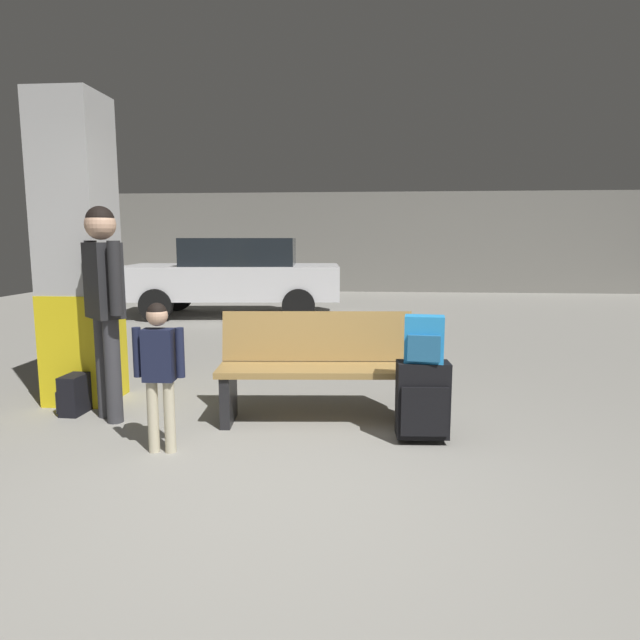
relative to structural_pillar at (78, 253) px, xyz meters
name	(u,v)px	position (x,y,z in m)	size (l,w,h in m)	color
ground_plane	(328,358)	(2.10, 2.23, -1.41)	(18.00, 18.00, 0.10)	gray
garage_back_wall	(350,242)	(2.10, 11.09, 0.04)	(18.00, 0.12, 2.80)	slate
structural_pillar	(78,253)	(0.00, 0.00, 0.00)	(0.57, 0.57, 2.75)	yellow
bench	(317,368)	(2.20, -0.39, -0.92)	(1.64, 0.65, 0.89)	#9E7A42
suitcase	(423,400)	(3.02, -0.84, -1.04)	(0.39, 0.25, 0.60)	black
backpack_bright	(424,340)	(3.02, -0.84, -0.59)	(0.29, 0.21, 0.34)	#268CD8
child	(159,361)	(1.18, -1.19, -0.71)	(0.36, 0.21, 1.06)	beige
adult	(104,290)	(0.49, -0.53, -0.28)	(0.46, 0.44, 1.75)	#38383D
backpack_dark_floor	(74,395)	(0.11, -0.41, -1.20)	(0.20, 0.29, 0.34)	black
parked_car_far	(235,275)	(0.03, 5.82, -0.56)	(4.24, 2.09, 1.51)	silver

